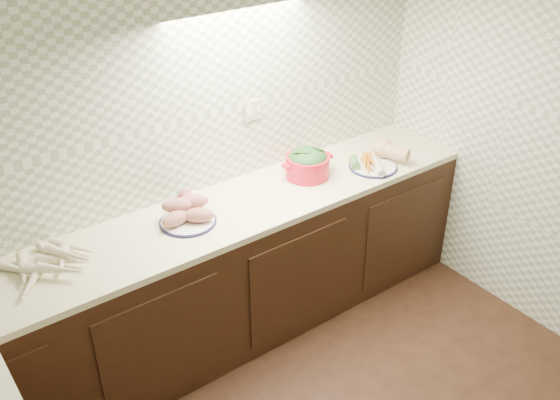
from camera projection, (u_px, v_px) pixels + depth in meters
room at (419, 229)px, 2.06m from camera, size 3.60×3.60×2.60m
parsnip_pile at (46, 263)px, 3.06m from camera, size 0.42×0.41×0.09m
sweet_potato_plate at (187, 213)px, 3.42m from camera, size 0.32×0.32×0.14m
onion_bowl at (188, 202)px, 3.54m from camera, size 0.17×0.17×0.13m
dutch_oven at (308, 163)px, 3.86m from camera, size 0.34×0.31×0.19m
veg_plate at (377, 156)px, 4.03m from camera, size 0.39×0.37×0.14m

